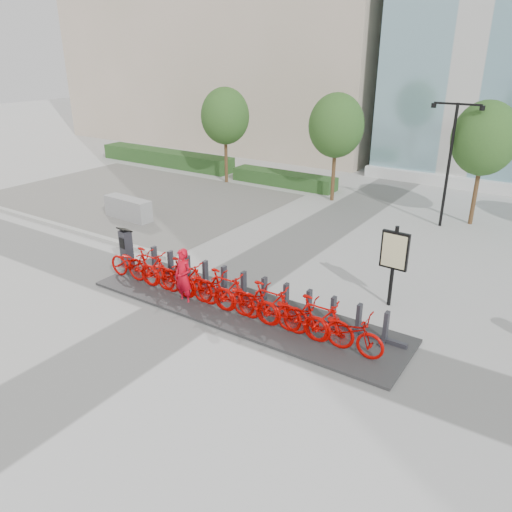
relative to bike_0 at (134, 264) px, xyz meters
The scene contains 26 objects.
ground 2.67m from the bike_0, ahead, with size 120.00×120.00×0.00m, color #B2B2B2.
gravel_patch 10.24m from the bike_0, 136.39° to the left, with size 14.00×14.00×0.00m, color #555555.
curb 7.67m from the bike_0, 165.24° to the left, with size 14.00×0.25×0.15m, color #A5A59F.
hedge_a 17.71m from the bike_0, 130.07° to the left, with size 10.00×1.40×0.90m, color #1C3D1A.
hedge_b 13.47m from the bike_0, 100.27° to the left, with size 6.00×1.20×0.70m, color #1C3D1A.
tree_0 13.53m from the bike_0, 114.14° to the left, with size 2.60×2.60×5.10m.
tree_1 12.46m from the bike_0, 84.78° to the left, with size 2.60×2.60×5.10m.
tree_2 14.55m from the bike_0, 57.76° to the left, with size 2.60×2.60×5.10m.
streetlamp 13.11m from the bike_0, 59.15° to the left, with size 2.00×0.20×5.00m.
dock_pad 3.96m from the bike_0, ahead, with size 9.60×2.40×0.08m, color #2D2D2E.
dock_rail_posts 4.05m from the bike_0, 11.77° to the left, with size 8.02×0.50×0.85m, color #2B2B32, non-canonical shape.
bike_0 is the anchor object (origin of this frame).
bike_1 0.72m from the bike_0, ahead, with size 0.56×1.99×1.20m, color #A80300.
bike_2 1.44m from the bike_0, ahead, with size 0.72×2.05×1.08m, color #A80300.
bike_3 2.16m from the bike_0, ahead, with size 0.56×1.99×1.20m, color #A80300.
bike_4 2.88m from the bike_0, ahead, with size 0.72×2.05×1.08m, color #A80300.
bike_5 3.60m from the bike_0, ahead, with size 0.56×1.99×1.20m, color #A80300.
bike_6 4.32m from the bike_0, ahead, with size 0.72×2.05×1.08m, color #A80300.
bike_7 5.04m from the bike_0, ahead, with size 0.56×1.99×1.20m, color #A80300.
bike_8 5.76m from the bike_0, ahead, with size 0.72×2.05×1.08m, color #A80300.
bike_9 6.48m from the bike_0, ahead, with size 0.56×1.99×1.20m, color #A80300.
bike_10 7.20m from the bike_0, ahead, with size 0.72×2.05×1.08m, color #A80300.
kiosk 1.17m from the bike_0, 148.21° to the left, with size 0.49×0.43×1.40m.
worker_red 2.28m from the bike_0, ahead, with size 0.62×0.41×1.70m, color red.
jersey_barrier 6.71m from the bike_0, 138.71° to the left, with size 2.41×0.66×0.93m, color #9A9A9A.
map_sign 7.93m from the bike_0, 22.51° to the left, with size 0.80×0.17×2.42m.
Camera 1 is at (8.61, -9.90, 6.89)m, focal length 35.00 mm.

